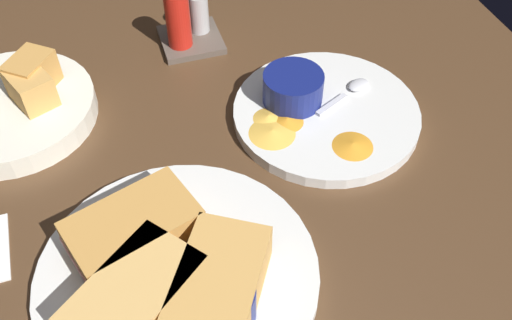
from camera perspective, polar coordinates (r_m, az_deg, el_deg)
The scene contains 13 objects.
ground_plane at distance 69.84cm, azimuth -6.46°, elevation -3.07°, with size 110.00×110.00×3.00cm, color #4C331E.
plate_sandwich_main at distance 60.49cm, azimuth -7.84°, elevation -11.37°, with size 29.28×29.28×1.60cm, color silver.
sandwich_half_near at distance 60.36cm, azimuth -12.13°, elevation -7.00°, with size 14.80×11.35×4.80cm.
sandwich_half_far at distance 56.09cm, azimuth -12.01°, elevation -13.51°, with size 14.90×14.06×4.80cm.
sandwich_half_extra at distance 55.66cm, azimuth -3.78°, elevation -12.64°, with size 13.24×15.06×4.80cm.
ramekin_dark_sauce at distance 55.06cm, azimuth -3.67°, elevation -13.95°, with size 6.95×6.95×4.30cm.
spoon_by_dark_ramekin at distance 58.49cm, azimuth -8.37°, elevation -12.51°, with size 8.00×8.06×0.80cm.
plate_chips_companion at distance 76.00cm, azimuth 7.04°, elevation 4.63°, with size 24.62×24.62×1.60cm, color silver.
ramekin_light_gravy at distance 74.93cm, azimuth 3.74°, elevation 7.31°, with size 7.96×7.96×4.17cm.
spoon_by_gravy_ramekin at distance 78.37cm, azimuth 9.63°, elevation 6.99°, with size 9.51×5.67×0.80cm.
plantain_chip_scatter at distance 73.88cm, azimuth 3.69°, elevation 4.60°, with size 14.93×20.88×0.60cm.
bread_basket_rear at distance 81.14cm, azimuth -23.11°, elevation 4.98°, with size 21.96×21.96×7.69cm.
condiment_caddy at distance 87.29cm, azimuth -6.93°, elevation 13.30°, with size 9.00×9.00×9.50cm.
Camera 1 is at (-5.70, -44.18, 52.28)cm, focal length 39.86 mm.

